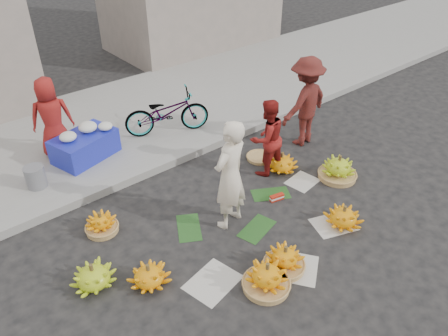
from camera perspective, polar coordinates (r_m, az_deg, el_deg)
ground at (r=7.04m, az=3.79°, el=-6.76°), size 80.00×80.00×0.00m
curb at (r=8.40m, az=-6.46°, el=1.18°), size 40.00×0.25×0.15m
sidewalk at (r=10.02m, az=-13.27°, el=6.06°), size 40.00×4.00×0.12m
newspaper_scatter at (r=6.64m, az=8.57°, el=-10.13°), size 3.20×1.80×0.00m
banana_leaves at (r=7.10m, az=2.09°, el=-6.27°), size 2.00×1.00×0.00m
banana_bunch_0 at (r=6.06m, az=-9.80°, el=-13.69°), size 0.69×0.69×0.35m
banana_bunch_1 at (r=6.21m, az=7.92°, el=-11.74°), size 0.64×0.64×0.41m
banana_bunch_2 at (r=5.93m, az=5.60°, el=-14.04°), size 0.67×0.67×0.44m
banana_bunch_3 at (r=7.09m, az=15.33°, el=-6.14°), size 0.72×0.72×0.36m
banana_bunch_4 at (r=8.12m, az=14.71°, el=-0.03°), size 0.76×0.76×0.46m
banana_bunch_5 at (r=8.14m, az=7.52°, el=0.72°), size 0.78×0.78×0.38m
banana_bunch_6 at (r=6.19m, az=-16.72°, el=-13.39°), size 0.81×0.81×0.38m
banana_bunch_7 at (r=6.99m, az=-15.73°, el=-7.01°), size 0.49×0.49×0.36m
basket_spare at (r=8.50m, az=4.70°, el=1.37°), size 0.60×0.60×0.06m
incense_stack at (r=7.44m, az=6.92°, el=-3.82°), size 0.26×0.13×0.10m
vendor_cream at (r=6.44m, az=0.78°, el=-0.99°), size 0.74×0.57×1.79m
vendor_red at (r=7.77m, az=5.62°, el=3.93°), size 0.75×0.61×1.44m
man_striped at (r=8.77m, az=10.55°, el=8.49°), size 1.21×0.75×1.81m
flower_table at (r=8.59m, az=-17.71°, el=2.96°), size 1.29×0.99×0.66m
grey_bucket at (r=8.10m, az=-23.40°, el=-1.06°), size 0.34×0.34×0.38m
flower_vendor at (r=8.67m, az=-21.58°, el=6.17°), size 0.87×0.70×1.53m
bicycle at (r=9.03m, az=-7.47°, el=7.20°), size 1.22×1.83×0.91m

